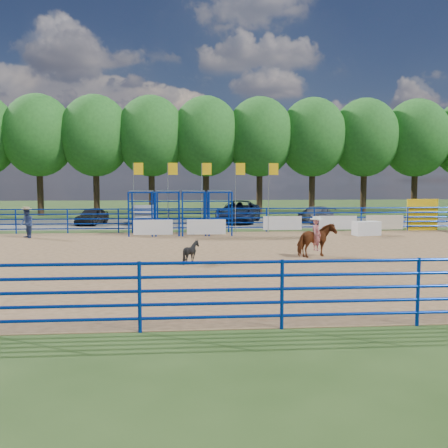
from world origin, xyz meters
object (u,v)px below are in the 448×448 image
Objects in this scene: horse_and_rider at (316,237)px; car_c at (239,212)px; car_b at (144,215)px; announcer_table at (366,228)px; spectator_cowboy at (27,223)px; car_a at (92,216)px; calf at (191,252)px; car_d at (316,215)px.

car_c is at bearing 94.34° from horse_and_rider.
car_b is at bearing -154.57° from car_c.
horse_and_rider reaches higher than announcer_table.
horse_and_rider is 17.33m from car_c.
horse_and_rider reaches higher than spectator_cowboy.
car_a is at bearing 126.26° from horse_and_rider.
car_c reaches higher than calf.
car_b is 0.99× the size of car_d.
spectator_cowboy is 0.39× the size of car_d.
car_d is at bearing 24.61° from spectator_cowboy.
calf is 0.15× the size of car_c.
car_b is (-13.33, 8.26, 0.29)m from announcer_table.
car_d is at bearing -41.01° from calf.
car_c is at bearing -12.93° from car_d.
announcer_table is at bearing -41.06° from car_c.
calf is 17.55m from car_b.
horse_and_rider is at bearing 108.71° from car_b.
car_c is at bearing 36.41° from spectator_cowboy.
calf is at bearing 58.03° from car_d.
spectator_cowboy reaches higher than announcer_table.
announcer_table is 1.73× the size of calf.
car_d is at bearing 5.82° from car_c.
horse_and_rider reaches higher than car_c.
announcer_table is 8.60m from car_d.
spectator_cowboy is at bearing 179.52° from announcer_table.
car_d is (16.38, -0.04, 0.02)m from car_a.
car_d is (18.36, 8.41, -0.23)m from spectator_cowboy.
car_c is (12.69, 9.36, -0.04)m from spectator_cowboy.
horse_and_rider reaches higher than car_a.
horse_and_rider is 1.39× the size of spectator_cowboy.
horse_and_rider is at bearing -89.03° from calf.
announcer_table is 11.44m from car_c.
car_c is (-1.31, 17.28, -0.00)m from horse_and_rider.
car_c is (6.98, 1.25, 0.11)m from car_b.
car_c is at bearing -24.29° from calf.
calf is at bearing -166.49° from horse_and_rider.
car_a is at bearing -3.63° from car_d.
car_a reaches higher than calf.
car_c is (10.70, 0.91, 0.21)m from car_a.
car_b reaches higher than announcer_table.
horse_and_rider is at bearing -29.52° from spectator_cowboy.
calf is at bearing 91.63° from car_b.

